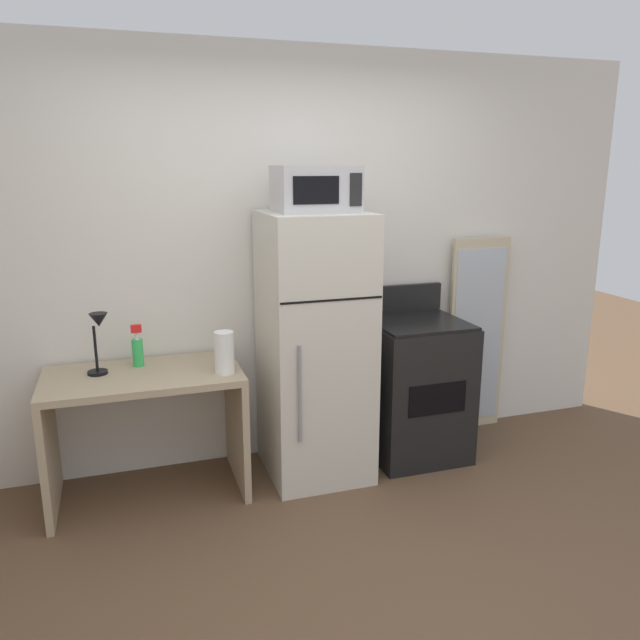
{
  "coord_description": "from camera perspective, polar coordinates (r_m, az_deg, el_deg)",
  "views": [
    {
      "loc": [
        -0.96,
        -2.14,
        1.9
      ],
      "look_at": [
        0.09,
        1.1,
        1.04
      ],
      "focal_mm": 34.83,
      "sensor_mm": 36.0,
      "label": 1
    }
  ],
  "objects": [
    {
      "name": "microwave",
      "position": [
        3.6,
        -0.42,
        11.96
      ],
      "size": [
        0.46,
        0.35,
        0.26
      ],
      "color": "#B7B7BC",
      "rests_on": "refrigerator"
    },
    {
      "name": "leaning_mirror",
      "position": [
        4.6,
        14.19,
        -1.38
      ],
      "size": [
        0.44,
        0.03,
        1.4
      ],
      "color": "#C6B793",
      "rests_on": "ground"
    },
    {
      "name": "paper_towel_roll",
      "position": [
        3.52,
        -8.78,
        -2.97
      ],
      "size": [
        0.11,
        0.11,
        0.24
      ],
      "primitive_type": "cylinder",
      "color": "white",
      "rests_on": "desk"
    },
    {
      "name": "refrigerator",
      "position": [
        3.78,
        -0.5,
        -2.49
      ],
      "size": [
        0.6,
        0.67,
        1.63
      ],
      "color": "beige",
      "rests_on": "ground"
    },
    {
      "name": "oven_range",
      "position": [
        4.16,
        8.71,
        -6.1
      ],
      "size": [
        0.61,
        0.61,
        1.1
      ],
      "color": "black",
      "rests_on": "ground"
    },
    {
      "name": "wall_back_white",
      "position": [
        4.01,
        -3.96,
        5.55
      ],
      "size": [
        5.0,
        0.1,
        2.6
      ],
      "primitive_type": "cube",
      "color": "silver",
      "rests_on": "ground"
    },
    {
      "name": "spray_bottle",
      "position": [
        3.76,
        -16.42,
        -2.62
      ],
      "size": [
        0.06,
        0.06,
        0.25
      ],
      "color": "green",
      "rests_on": "desk"
    },
    {
      "name": "desk",
      "position": [
        3.73,
        -15.77,
        -8.09
      ],
      "size": [
        1.09,
        0.61,
        0.75
      ],
      "color": "tan",
      "rests_on": "ground"
    },
    {
      "name": "desk_lamp",
      "position": [
        3.63,
        -19.71,
        -1.14
      ],
      "size": [
        0.14,
        0.12,
        0.35
      ],
      "color": "black",
      "rests_on": "desk"
    },
    {
      "name": "ground_plane",
      "position": [
        3.02,
        5.29,
        -24.83
      ],
      "size": [
        12.0,
        12.0,
        0.0
      ],
      "primitive_type": "plane",
      "color": "brown"
    }
  ]
}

